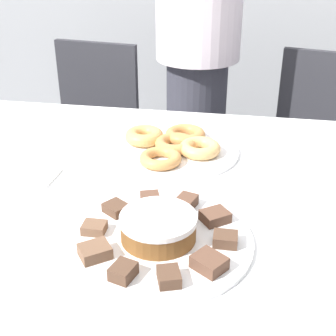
% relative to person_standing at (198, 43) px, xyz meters
% --- Properties ---
extents(table, '(1.51, 1.08, 0.74)m').
position_rel_person_standing_xyz_m(table, '(0.02, -0.93, -0.24)').
color(table, white).
rests_on(table, ground_plane).
extents(person_standing, '(0.35, 0.35, 1.70)m').
position_rel_person_standing_xyz_m(person_standing, '(0.00, 0.00, 0.00)').
color(person_standing, '#383842').
rests_on(person_standing, ground_plane).
extents(office_chair_left, '(0.50, 0.50, 0.87)m').
position_rel_person_standing_xyz_m(office_chair_left, '(-0.50, -0.06, -0.49)').
color(office_chair_left, black).
rests_on(office_chair_left, ground_plane).
extents(office_chair_right, '(0.53, 0.53, 0.87)m').
position_rel_person_standing_xyz_m(office_chair_right, '(0.52, -0.06, -0.49)').
color(office_chair_right, black).
rests_on(office_chair_right, ground_plane).
extents(plate_cake, '(0.39, 0.39, 0.01)m').
position_rel_person_standing_xyz_m(plate_cake, '(0.06, -1.16, -0.15)').
color(plate_cake, white).
rests_on(plate_cake, table).
extents(plate_donuts, '(0.37, 0.37, 0.01)m').
position_rel_person_standing_xyz_m(plate_donuts, '(0.02, -0.72, -0.15)').
color(plate_donuts, white).
rests_on(plate_donuts, table).
extents(frosted_cake, '(0.16, 0.16, 0.05)m').
position_rel_person_standing_xyz_m(frosted_cake, '(0.06, -1.16, -0.12)').
color(frosted_cake, brown).
rests_on(frosted_cake, plate_cake).
extents(lamington_0, '(0.05, 0.06, 0.03)m').
position_rel_person_standing_xyz_m(lamington_0, '(0.02, -1.29, -0.13)').
color(lamington_0, '#513828').
rests_on(lamington_0, plate_cake).
extents(lamington_1, '(0.05, 0.06, 0.02)m').
position_rel_person_standing_xyz_m(lamington_1, '(0.10, -1.29, -0.14)').
color(lamington_1, '#513828').
rests_on(lamington_1, plate_cake).
extents(lamington_2, '(0.08, 0.08, 0.03)m').
position_rel_person_standing_xyz_m(lamington_2, '(0.17, -1.24, -0.13)').
color(lamington_2, brown).
rests_on(lamington_2, plate_cake).
extents(lamington_3, '(0.05, 0.04, 0.02)m').
position_rel_person_standing_xyz_m(lamington_3, '(0.20, -1.16, -0.14)').
color(lamington_3, '#513828').
rests_on(lamington_3, plate_cake).
extents(lamington_4, '(0.08, 0.07, 0.02)m').
position_rel_person_standing_xyz_m(lamington_4, '(0.17, -1.08, -0.14)').
color(lamington_4, brown).
rests_on(lamington_4, plate_cake).
extents(lamington_5, '(0.05, 0.06, 0.03)m').
position_rel_person_standing_xyz_m(lamington_5, '(0.10, -1.03, -0.13)').
color(lamington_5, brown).
rests_on(lamington_5, plate_cake).
extents(lamington_6, '(0.06, 0.06, 0.02)m').
position_rel_person_standing_xyz_m(lamington_6, '(0.01, -1.03, -0.14)').
color(lamington_6, brown).
rests_on(lamington_6, plate_cake).
extents(lamington_7, '(0.07, 0.07, 0.02)m').
position_rel_person_standing_xyz_m(lamington_7, '(-0.05, -1.08, -0.14)').
color(lamington_7, '#513828').
rests_on(lamington_7, plate_cake).
extents(lamington_8, '(0.05, 0.04, 0.02)m').
position_rel_person_standing_xyz_m(lamington_8, '(-0.08, -1.17, -0.14)').
color(lamington_8, brown).
rests_on(lamington_8, plate_cake).
extents(lamington_9, '(0.08, 0.07, 0.03)m').
position_rel_person_standing_xyz_m(lamington_9, '(-0.05, -1.25, -0.13)').
color(lamington_9, brown).
rests_on(lamington_9, plate_cake).
extents(donut_0, '(0.12, 0.12, 0.03)m').
position_rel_person_standing_xyz_m(donut_0, '(0.02, -0.72, -0.13)').
color(donut_0, '#C68447').
rests_on(donut_0, plate_donuts).
extents(donut_1, '(0.12, 0.12, 0.04)m').
position_rel_person_standing_xyz_m(donut_1, '(-0.08, -0.69, -0.13)').
color(donut_1, tan).
rests_on(donut_1, plate_donuts).
extents(donut_2, '(0.12, 0.12, 0.03)m').
position_rel_person_standing_xyz_m(donut_2, '(-0.00, -0.82, -0.13)').
color(donut_2, '#D18E4C').
rests_on(donut_2, plate_donuts).
extents(donut_3, '(0.12, 0.12, 0.03)m').
position_rel_person_standing_xyz_m(donut_3, '(0.10, -0.74, -0.13)').
color(donut_3, '#E5AD66').
rests_on(donut_3, plate_donuts).
extents(donut_4, '(0.12, 0.12, 0.03)m').
position_rel_person_standing_xyz_m(donut_4, '(0.04, -0.66, -0.13)').
color(donut_4, '#C68447').
rests_on(donut_4, plate_donuts).
extents(napkin, '(0.13, 0.11, 0.01)m').
position_rel_person_standing_xyz_m(napkin, '(-0.32, -0.94, -0.15)').
color(napkin, white).
rests_on(napkin, table).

